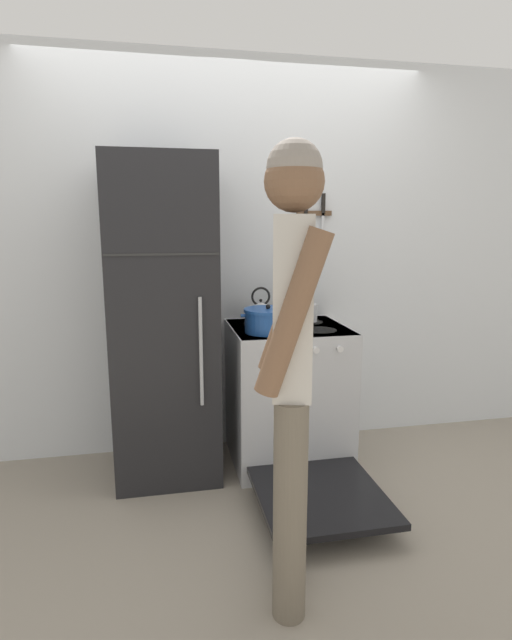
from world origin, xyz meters
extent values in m
plane|color=gray|center=(0.00, 0.00, 0.00)|extent=(14.00, 14.00, 0.00)
cube|color=silver|center=(0.00, 0.03, 1.27)|extent=(10.00, 0.06, 2.55)
cube|color=black|center=(-0.46, -0.31, 0.94)|extent=(0.60, 0.62, 1.88)
cube|color=#2D2D2D|center=(-0.46, -0.62, 1.36)|extent=(0.59, 0.01, 0.01)
cylinder|color=#B2B5BA|center=(-0.27, -0.63, 0.83)|extent=(0.02, 0.02, 0.60)
cube|color=silver|center=(0.30, -0.32, 0.44)|extent=(0.71, 0.64, 0.88)
cube|color=black|center=(0.30, -0.32, 0.87)|extent=(0.70, 0.63, 0.02)
cube|color=black|center=(0.30, -0.61, 0.43)|extent=(0.61, 0.05, 0.66)
cylinder|color=black|center=(0.14, -0.45, 0.88)|extent=(0.21, 0.21, 0.01)
cylinder|color=black|center=(0.46, -0.45, 0.88)|extent=(0.21, 0.21, 0.01)
cylinder|color=black|center=(0.14, -0.19, 0.88)|extent=(0.21, 0.21, 0.01)
cylinder|color=black|center=(0.46, -0.19, 0.88)|extent=(0.21, 0.21, 0.01)
cylinder|color=silver|center=(0.09, -0.65, 0.81)|extent=(0.04, 0.02, 0.04)
cylinder|color=silver|center=(0.23, -0.65, 0.81)|extent=(0.04, 0.02, 0.04)
cylinder|color=silver|center=(0.37, -0.65, 0.81)|extent=(0.04, 0.02, 0.04)
cylinder|color=silver|center=(0.51, -0.65, 0.81)|extent=(0.04, 0.02, 0.04)
cube|color=black|center=(0.30, -0.99, 0.12)|extent=(0.65, 0.70, 0.04)
cube|color=#99999E|center=(0.30, -0.40, 0.40)|extent=(0.57, 0.35, 0.01)
cylinder|color=#1E4C9E|center=(0.14, -0.45, 0.94)|extent=(0.27, 0.27, 0.12)
cylinder|color=#1E4C9E|center=(0.14, -0.45, 1.01)|extent=(0.29, 0.29, 0.02)
sphere|color=black|center=(0.14, -0.45, 1.03)|extent=(0.03, 0.03, 0.03)
cylinder|color=#1E4C9E|center=(-0.01, -0.45, 0.99)|extent=(0.03, 0.02, 0.02)
cylinder|color=#1E4C9E|center=(0.29, -0.45, 0.99)|extent=(0.03, 0.02, 0.02)
cylinder|color=silver|center=(0.15, -0.19, 0.94)|extent=(0.16, 0.16, 0.11)
cone|color=silver|center=(0.15, -0.19, 1.01)|extent=(0.15, 0.15, 0.03)
sphere|color=black|center=(0.15, -0.19, 1.03)|extent=(0.02, 0.02, 0.02)
cone|color=silver|center=(0.22, -0.19, 0.95)|extent=(0.09, 0.03, 0.08)
torus|color=black|center=(0.15, -0.19, 1.06)|extent=(0.12, 0.01, 0.12)
cylinder|color=#B7BABF|center=(0.48, -0.19, 0.94)|extent=(0.10, 0.10, 0.11)
cylinder|color=#9E7547|center=(0.48, -0.19, 1.01)|extent=(0.04, 0.01, 0.21)
cylinder|color=#232326|center=(0.47, -0.16, 0.99)|extent=(0.01, 0.03, 0.17)
cylinder|color=#B2B5BA|center=(0.47, -0.18, 1.02)|extent=(0.04, 0.04, 0.24)
cylinder|color=#6B6051|center=(-0.04, -1.60, 0.44)|extent=(0.13, 0.13, 0.88)
cylinder|color=#6B6051|center=(0.01, -1.44, 0.44)|extent=(0.13, 0.13, 0.88)
cube|color=beige|center=(-0.01, -1.52, 1.21)|extent=(0.20, 0.28, 0.66)
cylinder|color=brown|center=(-0.05, -1.65, 1.21)|extent=(0.28, 0.15, 0.59)
cylinder|color=brown|center=(0.02, -1.39, 1.21)|extent=(0.28, 0.15, 0.59)
sphere|color=brown|center=(-0.01, -1.52, 1.66)|extent=(0.21, 0.21, 0.21)
sphere|color=gray|center=(-0.01, -1.52, 1.71)|extent=(0.20, 0.20, 0.20)
cube|color=brown|center=(0.55, -0.01, 1.58)|extent=(0.24, 0.02, 0.03)
cube|color=silver|center=(0.49, -0.02, 1.50)|extent=(0.02, 0.00, 0.16)
cube|color=black|center=(0.49, -0.02, 1.64)|extent=(0.02, 0.02, 0.12)
cube|color=silver|center=(0.61, -0.02, 1.49)|extent=(0.02, 0.00, 0.17)
cube|color=black|center=(0.61, -0.02, 1.64)|extent=(0.02, 0.02, 0.13)
camera|label=1|loc=(-0.50, -3.25, 1.52)|focal=28.00mm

